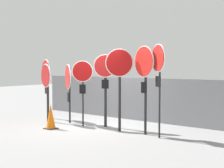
# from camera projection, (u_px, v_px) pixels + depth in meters

# --- Properties ---
(ground_plane) EXTENTS (40.00, 40.00, 0.00)m
(ground_plane) POSITION_uv_depth(u_px,v_px,m) (94.00, 127.00, 10.02)
(ground_plane) COLOR gray
(fence_back) EXTENTS (8.04, 0.12, 1.53)m
(fence_back) POSITION_uv_depth(u_px,v_px,m) (127.00, 98.00, 11.48)
(fence_back) COLOR slate
(fence_back) RESTS_ON ground
(stop_sign_0) EXTENTS (0.87, 0.40, 2.20)m
(stop_sign_0) POSITION_uv_depth(u_px,v_px,m) (46.00, 77.00, 11.59)
(stop_sign_0) COLOR black
(stop_sign_0) RESTS_ON ground
(stop_sign_1) EXTENTS (0.79, 0.32, 2.03)m
(stop_sign_1) POSITION_uv_depth(u_px,v_px,m) (46.00, 81.00, 10.82)
(stop_sign_1) COLOR black
(stop_sign_1) RESTS_ON ground
(stop_sign_2) EXTENTS (0.73, 0.51, 2.02)m
(stop_sign_2) POSITION_uv_depth(u_px,v_px,m) (68.00, 81.00, 10.60)
(stop_sign_2) COLOR black
(stop_sign_2) RESTS_ON ground
(stop_sign_3) EXTENTS (0.61, 0.38, 2.13)m
(stop_sign_3) POSITION_uv_depth(u_px,v_px,m) (83.00, 77.00, 9.98)
(stop_sign_3) COLOR black
(stop_sign_3) RESTS_ON ground
(stop_sign_4) EXTENTS (0.66, 0.39, 2.33)m
(stop_sign_4) POSITION_uv_depth(u_px,v_px,m) (105.00, 77.00, 9.90)
(stop_sign_4) COLOR black
(stop_sign_4) RESTS_ON ground
(stop_sign_5) EXTENTS (0.77, 0.38, 2.47)m
(stop_sign_5) POSITION_uv_depth(u_px,v_px,m) (119.00, 73.00, 9.20)
(stop_sign_5) COLOR black
(stop_sign_5) RESTS_ON ground
(stop_sign_6) EXTENTS (0.83, 0.37, 2.52)m
(stop_sign_6) POSITION_uv_depth(u_px,v_px,m) (144.00, 71.00, 8.76)
(stop_sign_6) COLOR black
(stop_sign_6) RESTS_ON ground
(stop_sign_7) EXTENTS (0.64, 0.45, 2.54)m
(stop_sign_7) POSITION_uv_depth(u_px,v_px,m) (158.00, 66.00, 8.31)
(stop_sign_7) COLOR black
(stop_sign_7) RESTS_ON ground
(traffic_cone_0) EXTENTS (0.35, 0.35, 0.77)m
(traffic_cone_0) POSITION_uv_depth(u_px,v_px,m) (51.00, 117.00, 9.68)
(traffic_cone_0) COLOR black
(traffic_cone_0) RESTS_ON ground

